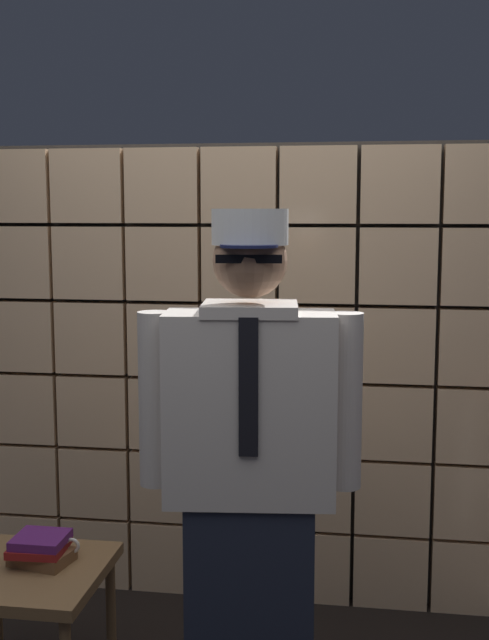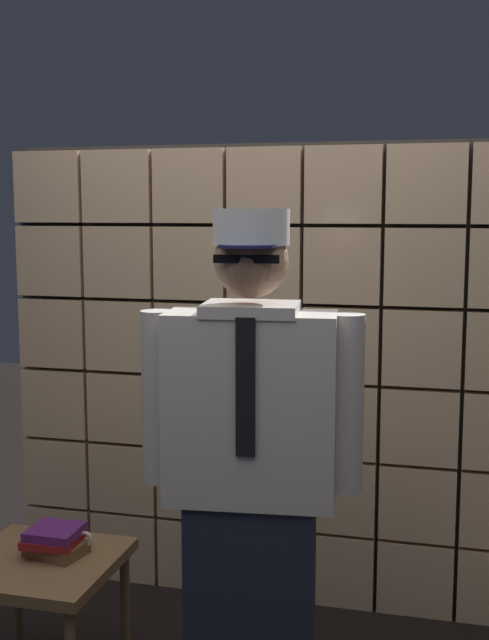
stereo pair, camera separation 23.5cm
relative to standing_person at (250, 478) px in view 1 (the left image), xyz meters
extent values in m
cube|color=#E0B78C|center=(-1.17, 1.01, -0.73)|extent=(0.31, 0.08, 0.31)
cube|color=#E0B78C|center=(-0.85, 1.01, -0.73)|extent=(0.31, 0.08, 0.31)
cube|color=#E0B78C|center=(-0.52, 1.01, -0.73)|extent=(0.31, 0.08, 0.31)
cube|color=#E0B78C|center=(-0.19, 1.01, -0.73)|extent=(0.31, 0.08, 0.31)
cube|color=#E0B78C|center=(0.13, 1.01, -0.73)|extent=(0.31, 0.08, 0.31)
cube|color=#E0B78C|center=(0.46, 1.01, -0.73)|extent=(0.31, 0.08, 0.31)
cube|color=#E0B78C|center=(0.79, 1.01, -0.73)|extent=(0.31, 0.08, 0.31)
cube|color=#E0B78C|center=(-1.17, 1.01, -0.40)|extent=(0.31, 0.08, 0.31)
cube|color=#E0B78C|center=(-0.85, 1.01, -0.40)|extent=(0.31, 0.08, 0.31)
cube|color=#E0B78C|center=(-0.52, 1.01, -0.40)|extent=(0.31, 0.08, 0.31)
cube|color=#E0B78C|center=(-0.19, 1.01, -0.40)|extent=(0.31, 0.08, 0.31)
cube|color=#E0B78C|center=(0.13, 1.01, -0.40)|extent=(0.31, 0.08, 0.31)
cube|color=#E0B78C|center=(0.46, 1.01, -0.40)|extent=(0.31, 0.08, 0.31)
cube|color=#E0B78C|center=(0.79, 1.01, -0.40)|extent=(0.31, 0.08, 0.31)
cube|color=#E0B78C|center=(-1.17, 1.01, -0.07)|extent=(0.31, 0.08, 0.31)
cube|color=#E0B78C|center=(-0.85, 1.01, -0.07)|extent=(0.31, 0.08, 0.31)
cube|color=#E0B78C|center=(-0.52, 1.01, -0.07)|extent=(0.31, 0.08, 0.31)
cube|color=#E0B78C|center=(-0.19, 1.01, -0.07)|extent=(0.31, 0.08, 0.31)
cube|color=#E0B78C|center=(0.13, 1.01, -0.07)|extent=(0.31, 0.08, 0.31)
cube|color=#E0B78C|center=(0.46, 1.01, -0.07)|extent=(0.31, 0.08, 0.31)
cube|color=#E0B78C|center=(0.79, 1.01, -0.07)|extent=(0.31, 0.08, 0.31)
cube|color=#E0B78C|center=(-1.17, 1.01, 0.25)|extent=(0.31, 0.08, 0.31)
cube|color=#E0B78C|center=(-0.85, 1.01, 0.25)|extent=(0.31, 0.08, 0.31)
cube|color=#E0B78C|center=(-0.52, 1.01, 0.25)|extent=(0.31, 0.08, 0.31)
cube|color=#E0B78C|center=(-0.19, 1.01, 0.25)|extent=(0.31, 0.08, 0.31)
cube|color=#E0B78C|center=(0.13, 1.01, 0.25)|extent=(0.31, 0.08, 0.31)
cube|color=#E0B78C|center=(0.46, 1.01, 0.25)|extent=(0.31, 0.08, 0.31)
cube|color=#E0B78C|center=(0.79, 1.01, 0.25)|extent=(0.31, 0.08, 0.31)
cube|color=#E0B78C|center=(-1.17, 1.01, 0.58)|extent=(0.31, 0.08, 0.31)
cube|color=#E0B78C|center=(-0.85, 1.01, 0.58)|extent=(0.31, 0.08, 0.31)
cube|color=#E0B78C|center=(-0.52, 1.01, 0.58)|extent=(0.31, 0.08, 0.31)
cube|color=#E0B78C|center=(-0.19, 1.01, 0.58)|extent=(0.31, 0.08, 0.31)
cube|color=#E0B78C|center=(0.13, 1.01, 0.58)|extent=(0.31, 0.08, 0.31)
cube|color=#E0B78C|center=(0.46, 1.01, 0.58)|extent=(0.31, 0.08, 0.31)
cube|color=#E0B78C|center=(0.79, 1.01, 0.58)|extent=(0.31, 0.08, 0.31)
cube|color=#E0B78C|center=(-1.17, 1.01, 0.91)|extent=(0.31, 0.08, 0.31)
cube|color=#E0B78C|center=(-0.85, 1.01, 0.91)|extent=(0.31, 0.08, 0.31)
cube|color=#E0B78C|center=(-0.52, 1.01, 0.91)|extent=(0.31, 0.08, 0.31)
cube|color=#E0B78C|center=(-0.19, 1.01, 0.91)|extent=(0.31, 0.08, 0.31)
cube|color=#E0B78C|center=(0.13, 1.01, 0.91)|extent=(0.31, 0.08, 0.31)
cube|color=#E0B78C|center=(0.46, 1.01, 0.91)|extent=(0.31, 0.08, 0.31)
cube|color=#E0B78C|center=(0.79, 1.01, 0.91)|extent=(0.31, 0.08, 0.31)
cube|color=#38332D|center=(-0.19, 1.06, 0.09)|extent=(2.31, 0.02, 1.98)
cube|color=#1E2333|center=(0.00, 0.00, -0.48)|extent=(0.41, 0.24, 0.81)
cube|color=silver|center=(0.00, 0.00, 0.22)|extent=(0.53, 0.28, 0.58)
cube|color=black|center=(0.01, -0.11, 0.30)|extent=(0.06, 0.02, 0.40)
cube|color=silver|center=(0.00, 0.00, 0.52)|extent=(0.30, 0.26, 0.04)
sphere|color=#A87A5B|center=(0.00, 0.00, 0.66)|extent=(0.22, 0.22, 0.22)
ellipsoid|color=black|center=(0.01, -0.05, 0.62)|extent=(0.15, 0.09, 0.10)
cube|color=black|center=(0.01, -0.10, 0.67)|extent=(0.19, 0.03, 0.02)
cylinder|color=#191E47|center=(0.01, -0.08, 0.71)|extent=(0.18, 0.18, 0.01)
cylinder|color=white|center=(0.00, 0.00, 0.76)|extent=(0.22, 0.22, 0.10)
cylinder|color=silver|center=(0.28, 0.03, 0.24)|extent=(0.11, 0.11, 0.53)
cylinder|color=silver|center=(-0.28, -0.03, 0.24)|extent=(0.11, 0.11, 0.53)
cube|color=brown|center=(-0.78, 0.10, -0.41)|extent=(0.52, 0.52, 0.04)
cylinder|color=brown|center=(-0.56, 0.32, -0.66)|extent=(0.04, 0.04, 0.45)
cube|color=brown|center=(-0.74, 0.15, -0.37)|extent=(0.22, 0.18, 0.04)
cube|color=maroon|center=(-0.75, 0.15, -0.33)|extent=(0.19, 0.19, 0.03)
cube|color=#591E66|center=(-0.74, 0.14, -0.30)|extent=(0.17, 0.16, 0.03)
cylinder|color=silver|center=(-0.70, 0.18, -0.34)|extent=(0.08, 0.08, 0.09)
torus|color=silver|center=(-0.64, 0.18, -0.34)|extent=(0.06, 0.01, 0.06)
camera|label=1|loc=(0.35, -2.36, 0.81)|focal=45.69mm
camera|label=2|loc=(0.58, -2.31, 0.81)|focal=45.69mm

